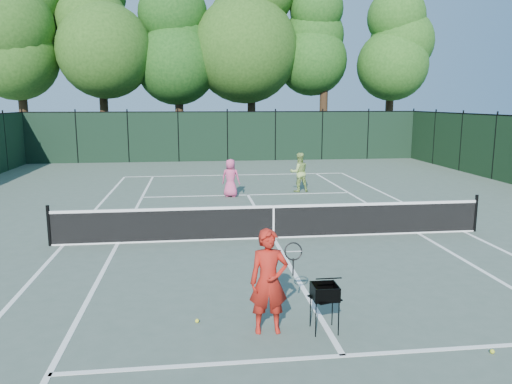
{
  "coord_description": "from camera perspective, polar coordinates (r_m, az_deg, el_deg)",
  "views": [
    {
      "loc": [
        -2.09,
        -12.9,
        3.65
      ],
      "look_at": [
        -0.35,
        1.0,
        1.1
      ],
      "focal_mm": 35.0,
      "sensor_mm": 36.0,
      "label": 1
    }
  ],
  "objects": [
    {
      "name": "tree_0",
      "position": [
        36.37,
        -25.66,
        16.46
      ],
      "size": [
        6.4,
        6.4,
        13.14
      ],
      "color": "black",
      "rests_on": "ground"
    },
    {
      "name": "ground",
      "position": [
        13.57,
        2.0,
        -5.3
      ],
      "size": [
        90.0,
        90.0,
        0.0
      ],
      "primitive_type": "plane",
      "color": "#48584C",
      "rests_on": "ground"
    },
    {
      "name": "tree_2",
      "position": [
        34.95,
        -8.97,
        16.89
      ],
      "size": [
        6.0,
        6.0,
        12.4
      ],
      "color": "black",
      "rests_on": "ground"
    },
    {
      "name": "baseline_far",
      "position": [
        25.14,
        -2.3,
        1.96
      ],
      "size": [
        10.97,
        0.1,
        0.01
      ],
      "primitive_type": "cube",
      "color": "white",
      "rests_on": "ground"
    },
    {
      "name": "center_service_line",
      "position": [
        13.57,
        2.0,
        -5.28
      ],
      "size": [
        0.1,
        12.8,
        0.01
      ],
      "primitive_type": "cube",
      "color": "white",
      "rests_on": "ground"
    },
    {
      "name": "sideline_doubles_left",
      "position": [
        13.83,
        -21.18,
        -5.69
      ],
      "size": [
        0.1,
        23.77,
        0.01
      ],
      "primitive_type": "cube",
      "color": "white",
      "rests_on": "ground"
    },
    {
      "name": "tree_4",
      "position": [
        35.96,
        7.93,
        17.39
      ],
      "size": [
        6.2,
        6.2,
        12.97
      ],
      "color": "black",
      "rests_on": "ground"
    },
    {
      "name": "sideline_doubles_right",
      "position": [
        15.4,
        22.65,
        -4.2
      ],
      "size": [
        0.1,
        23.77,
        0.01
      ],
      "primitive_type": "cube",
      "color": "white",
      "rests_on": "ground"
    },
    {
      "name": "player_green",
      "position": [
        20.44,
        4.95,
        2.26
      ],
      "size": [
        0.84,
        0.69,
        1.6
      ],
      "rotation": [
        0.0,
        0.0,
        3.25
      ],
      "color": "#9BBC5E",
      "rests_on": "ground"
    },
    {
      "name": "service_line_far",
      "position": [
        19.75,
        -0.94,
        -0.33
      ],
      "size": [
        8.23,
        0.1,
        0.01
      ],
      "primitive_type": "cube",
      "color": "white",
      "rests_on": "ground"
    },
    {
      "name": "coach",
      "position": [
        8.0,
        1.48,
        -10.17
      ],
      "size": [
        0.92,
        0.6,
        1.69
      ],
      "rotation": [
        0.0,
        0.0,
        -0.02
      ],
      "color": "#AA1D13",
      "rests_on": "ground"
    },
    {
      "name": "ball_hopper",
      "position": [
        8.16,
        7.87,
        -11.29
      ],
      "size": [
        0.52,
        0.52,
        0.78
      ],
      "rotation": [
        0.0,
        0.0,
        0.32
      ],
      "color": "black",
      "rests_on": "ground"
    },
    {
      "name": "tree_3",
      "position": [
        35.84,
        -0.54,
        18.91
      ],
      "size": [
        7.0,
        7.0,
        14.45
      ],
      "color": "black",
      "rests_on": "ground"
    },
    {
      "name": "player_pink",
      "position": [
        19.3,
        -2.92,
        1.62
      ],
      "size": [
        0.83,
        0.68,
        1.47
      ],
      "rotation": [
        0.0,
        0.0,
        2.81
      ],
      "color": "#D44A7C",
      "rests_on": "ground"
    },
    {
      "name": "loose_ball_midcourt",
      "position": [
        8.66,
        -6.75,
        -14.42
      ],
      "size": [
        0.07,
        0.07,
        0.07
      ],
      "primitive_type": "sphere",
      "color": "yellow",
      "rests_on": "ground"
    },
    {
      "name": "loose_ball_near_cart",
      "position": [
        8.43,
        25.39,
        -16.14
      ],
      "size": [
        0.07,
        0.07,
        0.07
      ],
      "primitive_type": "sphere",
      "color": "#C0D12A",
      "rests_on": "ground"
    },
    {
      "name": "tree_1",
      "position": [
        35.75,
        -17.46,
        17.96
      ],
      "size": [
        6.8,
        6.8,
        13.98
      ],
      "color": "black",
      "rests_on": "ground"
    },
    {
      "name": "sideline_singles_left",
      "position": [
        13.55,
        -15.53,
        -5.68
      ],
      "size": [
        0.1,
        23.77,
        0.01
      ],
      "primitive_type": "cube",
      "color": "white",
      "rests_on": "ground"
    },
    {
      "name": "fence_far",
      "position": [
        31.04,
        -3.28,
        6.32
      ],
      "size": [
        24.0,
        0.05,
        3.0
      ],
      "primitive_type": "cube",
      "color": "black",
      "rests_on": "ground"
    },
    {
      "name": "service_line_near",
      "position": [
        7.74,
        9.92,
        -17.95
      ],
      "size": [
        8.23,
        0.1,
        0.01
      ],
      "primitive_type": "cube",
      "color": "white",
      "rests_on": "ground"
    },
    {
      "name": "sideline_singles_right",
      "position": [
        14.77,
        18.02,
        -4.49
      ],
      "size": [
        0.1,
        23.77,
        0.01
      ],
      "primitive_type": "cube",
      "color": "white",
      "rests_on": "ground"
    },
    {
      "name": "tree_5",
      "position": [
        37.95,
        15.32,
        16.1
      ],
      "size": [
        5.8,
        5.8,
        12.23
      ],
      "color": "black",
      "rests_on": "ground"
    },
    {
      "name": "tennis_net",
      "position": [
        13.45,
        2.01,
        -3.34
      ],
      "size": [
        11.69,
        0.09,
        1.06
      ],
      "color": "black",
      "rests_on": "ground"
    }
  ]
}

